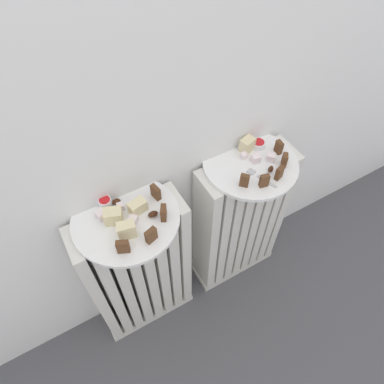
% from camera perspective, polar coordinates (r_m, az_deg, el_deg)
% --- Properties ---
extents(ground_plane, '(6.00, 6.00, 0.00)m').
position_cam_1_polar(ground_plane, '(1.47, 5.90, -23.41)').
color(ground_plane, '#4C4C51').
extents(radiator_left, '(0.34, 0.12, 0.64)m').
position_cam_1_polar(radiator_left, '(1.23, -8.51, -12.99)').
color(radiator_left, silver).
rests_on(radiator_left, ground_plane).
extents(radiator_right, '(0.34, 0.12, 0.64)m').
position_cam_1_polar(radiator_right, '(1.33, 7.70, -5.12)').
color(radiator_right, silver).
rests_on(radiator_right, ground_plane).
extents(plate_left, '(0.29, 0.29, 0.01)m').
position_cam_1_polar(plate_left, '(0.95, -10.82, -4.25)').
color(plate_left, white).
rests_on(plate_left, radiator_left).
extents(plate_right, '(0.29, 0.29, 0.01)m').
position_cam_1_polar(plate_right, '(1.07, 9.55, 4.69)').
color(plate_right, white).
rests_on(plate_right, radiator_right).
extents(dark_cake_slice_left_0, '(0.03, 0.03, 0.04)m').
position_cam_1_polar(dark_cake_slice_left_0, '(0.87, -11.29, -8.81)').
color(dark_cake_slice_left_0, '#56351E').
rests_on(dark_cake_slice_left_0, plate_left).
extents(dark_cake_slice_left_1, '(0.03, 0.02, 0.04)m').
position_cam_1_polar(dark_cake_slice_left_1, '(0.88, -6.75, -7.08)').
color(dark_cake_slice_left_1, '#56351E').
rests_on(dark_cake_slice_left_1, plate_left).
extents(dark_cake_slice_left_2, '(0.03, 0.03, 0.04)m').
position_cam_1_polar(dark_cake_slice_left_2, '(0.91, -4.71, -3.44)').
color(dark_cake_slice_left_2, '#56351E').
rests_on(dark_cake_slice_left_2, plate_left).
extents(dark_cake_slice_left_3, '(0.02, 0.03, 0.04)m').
position_cam_1_polar(dark_cake_slice_left_3, '(0.95, -6.00, -0.04)').
color(dark_cake_slice_left_3, '#56351E').
rests_on(dark_cake_slice_left_3, plate_left).
extents(marble_cake_slice_left_0, '(0.06, 0.05, 0.04)m').
position_cam_1_polar(marble_cake_slice_left_0, '(0.92, -12.82, -3.88)').
color(marble_cake_slice_left_0, beige).
rests_on(marble_cake_slice_left_0, plate_left).
extents(marble_cake_slice_left_1, '(0.05, 0.04, 0.04)m').
position_cam_1_polar(marble_cake_slice_left_1, '(0.93, -8.94, -2.41)').
color(marble_cake_slice_left_1, beige).
rests_on(marble_cake_slice_left_1, plate_left).
extents(marble_cake_slice_left_2, '(0.05, 0.04, 0.05)m').
position_cam_1_polar(marble_cake_slice_left_2, '(0.89, -10.66, -6.17)').
color(marble_cake_slice_left_2, beige).
rests_on(marble_cake_slice_left_2, plate_left).
extents(turkish_delight_left_0, '(0.03, 0.03, 0.02)m').
position_cam_1_polar(turkish_delight_left_0, '(0.92, -9.68, -4.56)').
color(turkish_delight_left_0, white).
rests_on(turkish_delight_left_0, plate_left).
extents(turkish_delight_left_1, '(0.03, 0.03, 0.02)m').
position_cam_1_polar(turkish_delight_left_1, '(0.95, -14.72, -3.62)').
color(turkish_delight_left_1, white).
rests_on(turkish_delight_left_1, plate_left).
extents(turkish_delight_left_2, '(0.02, 0.02, 0.02)m').
position_cam_1_polar(turkish_delight_left_2, '(0.95, -11.67, -2.35)').
color(turkish_delight_left_2, white).
rests_on(turkish_delight_left_2, plate_left).
extents(medjool_date_left_0, '(0.03, 0.02, 0.02)m').
position_cam_1_polar(medjool_date_left_0, '(0.93, -6.44, -3.63)').
color(medjool_date_left_0, '#3D1E0F').
rests_on(medjool_date_left_0, plate_left).
extents(medjool_date_left_1, '(0.03, 0.02, 0.01)m').
position_cam_1_polar(medjool_date_left_1, '(0.97, -12.33, -1.55)').
color(medjool_date_left_1, '#3D1E0F').
rests_on(medjool_date_left_1, plate_left).
extents(jam_bowl_left, '(0.04, 0.04, 0.03)m').
position_cam_1_polar(jam_bowl_left, '(0.97, -14.08, -1.64)').
color(jam_bowl_left, white).
rests_on(jam_bowl_left, plate_left).
extents(dark_cake_slice_right_0, '(0.03, 0.03, 0.04)m').
position_cam_1_polar(dark_cake_slice_right_0, '(0.99, 8.62, 1.88)').
color(dark_cake_slice_right_0, '#56351E').
rests_on(dark_cake_slice_right_0, plate_right).
extents(dark_cake_slice_right_1, '(0.03, 0.02, 0.04)m').
position_cam_1_polar(dark_cake_slice_right_1, '(1.00, 11.80, 1.82)').
color(dark_cake_slice_right_1, '#56351E').
rests_on(dark_cake_slice_right_1, plate_right).
extents(dark_cake_slice_right_2, '(0.03, 0.02, 0.04)m').
position_cam_1_polar(dark_cake_slice_right_2, '(1.03, 14.17, 3.06)').
color(dark_cake_slice_right_2, '#56351E').
rests_on(dark_cake_slice_right_2, plate_right).
extents(dark_cake_slice_right_3, '(0.03, 0.03, 0.04)m').
position_cam_1_polar(dark_cake_slice_right_3, '(1.06, 14.97, 5.08)').
color(dark_cake_slice_right_3, '#56351E').
rests_on(dark_cake_slice_right_3, plate_right).
extents(dark_cake_slice_right_4, '(0.02, 0.03, 0.04)m').
position_cam_1_polar(dark_cake_slice_right_4, '(1.10, 14.08, 7.16)').
color(dark_cake_slice_right_4, '#56351E').
rests_on(dark_cake_slice_right_4, plate_right).
extents(marble_cake_slice_right_0, '(0.05, 0.04, 0.04)m').
position_cam_1_polar(marble_cake_slice_right_0, '(1.09, 9.07, 7.70)').
color(marble_cake_slice_right_0, beige).
rests_on(marble_cake_slice_right_0, plate_right).
extents(turkish_delight_right_0, '(0.03, 0.03, 0.02)m').
position_cam_1_polar(turkish_delight_right_0, '(1.08, 12.85, 5.62)').
color(turkish_delight_right_0, white).
rests_on(turkish_delight_right_0, plate_right).
extents(turkish_delight_right_1, '(0.03, 0.03, 0.02)m').
position_cam_1_polar(turkish_delight_right_1, '(1.06, 10.44, 5.45)').
color(turkish_delight_right_1, white).
rests_on(turkish_delight_right_1, plate_right).
extents(turkish_delight_right_2, '(0.02, 0.02, 0.02)m').
position_cam_1_polar(turkish_delight_right_2, '(1.07, 8.51, 5.92)').
color(turkish_delight_right_2, white).
rests_on(turkish_delight_right_2, plate_right).
extents(medjool_date_right_0, '(0.02, 0.03, 0.01)m').
position_cam_1_polar(medjool_date_right_0, '(1.11, 6.63, 8.07)').
color(medjool_date_right_0, '#3D1E0F').
rests_on(medjool_date_right_0, plate_right).
extents(medjool_date_right_1, '(0.03, 0.03, 0.02)m').
position_cam_1_polar(medjool_date_right_1, '(1.05, 12.82, 3.70)').
color(medjool_date_right_1, '#3D1E0F').
rests_on(medjool_date_right_1, plate_right).
extents(jam_bowl_right, '(0.04, 0.04, 0.02)m').
position_cam_1_polar(jam_bowl_right, '(1.11, 10.86, 7.79)').
color(jam_bowl_right, white).
rests_on(jam_bowl_right, plate_right).
extents(fork, '(0.04, 0.10, 0.00)m').
position_cam_1_polar(fork, '(1.03, 11.06, 2.45)').
color(fork, '#B7B7BC').
rests_on(fork, plate_right).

